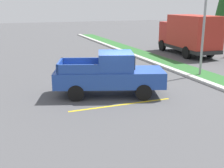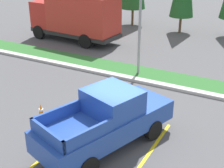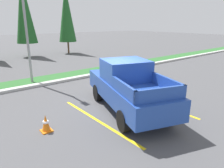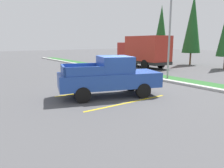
{
  "view_description": "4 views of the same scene",
  "coord_description": "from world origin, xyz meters",
  "px_view_note": "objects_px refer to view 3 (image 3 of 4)",
  "views": [
    {
      "loc": [
        12.57,
        -5.46,
        4.29
      ],
      "look_at": [
        0.86,
        -0.97,
        0.79
      ],
      "focal_mm": 46.0,
      "sensor_mm": 36.0,
      "label": 1
    },
    {
      "loc": [
        4.65,
        -8.97,
        6.69
      ],
      "look_at": [
        -0.93,
        1.37,
        1.37
      ],
      "focal_mm": 50.28,
      "sensor_mm": 36.0,
      "label": 2
    },
    {
      "loc": [
        -5.6,
        -6.63,
        3.58
      ],
      "look_at": [
        -0.69,
        -0.58,
        1.24
      ],
      "focal_mm": 33.17,
      "sensor_mm": 36.0,
      "label": 3
    },
    {
      "loc": [
        9.14,
        -7.21,
        2.86
      ],
      "look_at": [
        0.59,
        -1.03,
        0.78
      ],
      "focal_mm": 34.88,
      "sensor_mm": 36.0,
      "label": 4
    }
  ],
  "objects_px": {
    "pickup_truck_main": "(128,86)",
    "traffic_cone": "(46,124)",
    "cypress_tree_right_inner": "(24,10)",
    "cypress_tree_rightmost": "(66,14)",
    "street_light": "(26,22)"
  },
  "relations": [
    {
      "from": "pickup_truck_main",
      "to": "traffic_cone",
      "type": "bearing_deg",
      "value": 173.15
    },
    {
      "from": "traffic_cone",
      "to": "cypress_tree_right_inner",
      "type": "bearing_deg",
      "value": 73.74
    },
    {
      "from": "pickup_truck_main",
      "to": "cypress_tree_rightmost",
      "type": "relative_size",
      "value": 0.73
    },
    {
      "from": "traffic_cone",
      "to": "street_light",
      "type": "bearing_deg",
      "value": 74.87
    },
    {
      "from": "pickup_truck_main",
      "to": "traffic_cone",
      "type": "xyz_separation_m",
      "value": [
        -3.38,
        0.41,
        -0.75
      ]
    },
    {
      "from": "pickup_truck_main",
      "to": "cypress_tree_rightmost",
      "type": "distance_m",
      "value": 17.98
    },
    {
      "from": "street_light",
      "to": "cypress_tree_rightmost",
      "type": "height_order",
      "value": "cypress_tree_rightmost"
    },
    {
      "from": "cypress_tree_right_inner",
      "to": "cypress_tree_rightmost",
      "type": "xyz_separation_m",
      "value": [
        4.52,
        -0.36,
        -0.25
      ]
    },
    {
      "from": "pickup_truck_main",
      "to": "cypress_tree_rightmost",
      "type": "bearing_deg",
      "value": 70.22
    },
    {
      "from": "street_light",
      "to": "cypress_tree_right_inner",
      "type": "bearing_deg",
      "value": 73.1
    },
    {
      "from": "cypress_tree_right_inner",
      "to": "traffic_cone",
      "type": "xyz_separation_m",
      "value": [
        -4.83,
        -16.56,
        -4.46
      ]
    },
    {
      "from": "pickup_truck_main",
      "to": "street_light",
      "type": "xyz_separation_m",
      "value": [
        -1.75,
        6.46,
        2.56
      ]
    },
    {
      "from": "pickup_truck_main",
      "to": "street_light",
      "type": "bearing_deg",
      "value": 105.12
    },
    {
      "from": "cypress_tree_right_inner",
      "to": "cypress_tree_rightmost",
      "type": "height_order",
      "value": "cypress_tree_right_inner"
    },
    {
      "from": "pickup_truck_main",
      "to": "cypress_tree_right_inner",
      "type": "bearing_deg",
      "value": 85.13
    }
  ]
}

